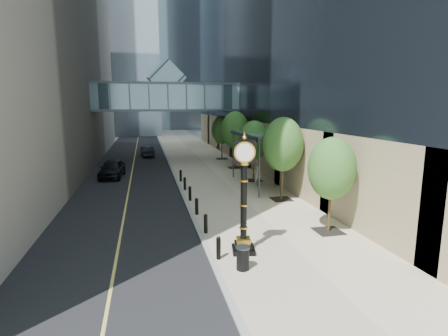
{
  "coord_description": "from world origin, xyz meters",
  "views": [
    {
      "loc": [
        -5.57,
        -12.77,
        6.55
      ],
      "look_at": [
        -1.27,
        6.23,
        3.06
      ],
      "focal_mm": 28.0,
      "sensor_mm": 36.0,
      "label": 1
    }
  ],
  "objects_px": {
    "trash_bin": "(243,259)",
    "car_far": "(147,151)",
    "pedestrian": "(257,176)",
    "car_near": "(112,168)",
    "street_clock": "(244,203)"
  },
  "relations": [
    {
      "from": "trash_bin",
      "to": "car_far",
      "type": "xyz_separation_m",
      "value": [
        -3.45,
        33.6,
        0.18
      ]
    },
    {
      "from": "street_clock",
      "to": "trash_bin",
      "type": "distance_m",
      "value": 2.49
    },
    {
      "from": "pedestrian",
      "to": "car_near",
      "type": "bearing_deg",
      "value": -4.0
    },
    {
      "from": "pedestrian",
      "to": "car_near",
      "type": "height_order",
      "value": "car_near"
    },
    {
      "from": "trash_bin",
      "to": "car_far",
      "type": "height_order",
      "value": "car_far"
    },
    {
      "from": "car_far",
      "to": "trash_bin",
      "type": "bearing_deg",
      "value": 89.37
    },
    {
      "from": "trash_bin",
      "to": "car_near",
      "type": "height_order",
      "value": "car_near"
    },
    {
      "from": "street_clock",
      "to": "car_near",
      "type": "bearing_deg",
      "value": 120.43
    },
    {
      "from": "trash_bin",
      "to": "street_clock",
      "type": "bearing_deg",
      "value": 73.45
    },
    {
      "from": "car_near",
      "to": "pedestrian",
      "type": "bearing_deg",
      "value": -21.76
    },
    {
      "from": "car_near",
      "to": "car_far",
      "type": "xyz_separation_m",
      "value": [
        3.26,
        13.07,
        -0.16
      ]
    },
    {
      "from": "pedestrian",
      "to": "car_far",
      "type": "distance_m",
      "value": 21.13
    },
    {
      "from": "pedestrian",
      "to": "car_far",
      "type": "height_order",
      "value": "pedestrian"
    },
    {
      "from": "trash_bin",
      "to": "car_near",
      "type": "distance_m",
      "value": 21.59
    },
    {
      "from": "street_clock",
      "to": "trash_bin",
      "type": "xyz_separation_m",
      "value": [
        -0.48,
        -1.63,
        -1.83
      ]
    }
  ]
}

